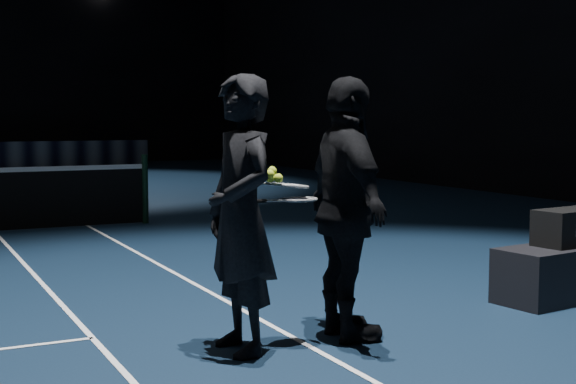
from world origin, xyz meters
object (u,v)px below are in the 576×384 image
racket_lower (299,199)px  tennis_balls (274,176)px  player_b (347,209)px  player_bench (573,271)px  racket_bag (575,227)px  racket_upper (290,186)px  player_a (241,215)px

racket_lower → tennis_balls: bearing=178.5°
player_b → tennis_balls: bearing=93.4°
player_bench → racket_bag: 0.42m
racket_bag → racket_lower: 3.07m
racket_lower → tennis_balls: size_ratio=5.67×
player_b → racket_upper: player_b is taller
racket_bag → player_a: bearing=176.5°
player_b → racket_upper: bearing=88.8°
player_b → tennis_balls: player_b is taller
player_b → tennis_balls: (-0.59, 0.04, 0.27)m
player_a → racket_upper: player_a is taller
racket_bag → racket_lower: racket_lower is taller
racket_lower → racket_upper: 0.12m
player_a → racket_lower: (0.45, -0.03, 0.09)m
racket_bag → racket_upper: (-3.08, -0.22, 0.52)m
racket_bag → player_b: size_ratio=0.42×
player_b → racket_upper: 0.49m
player_b → racket_lower: size_ratio=2.93×
tennis_balls → racket_bag: bearing=4.4°
player_b → player_bench: bearing=-76.5°
player_bench → player_a: (-3.48, -0.24, 0.74)m
racket_upper → tennis_balls: (-0.15, -0.03, 0.08)m
player_a → racket_upper: (0.40, 0.02, 0.19)m
player_b → tennis_balls: size_ratio=16.58×
racket_bag → tennis_balls: 3.29m
player_bench → racket_lower: bearing=177.6°
player_a → player_bench: bearing=90.4°
racket_upper → racket_bag: bearing=3.5°
player_bench → player_b: size_ratio=0.84×
player_bench → tennis_balls: tennis_balls is taller
player_bench → player_b: player_b is taller
player_bench → racket_lower: (-3.03, -0.26, 0.83)m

